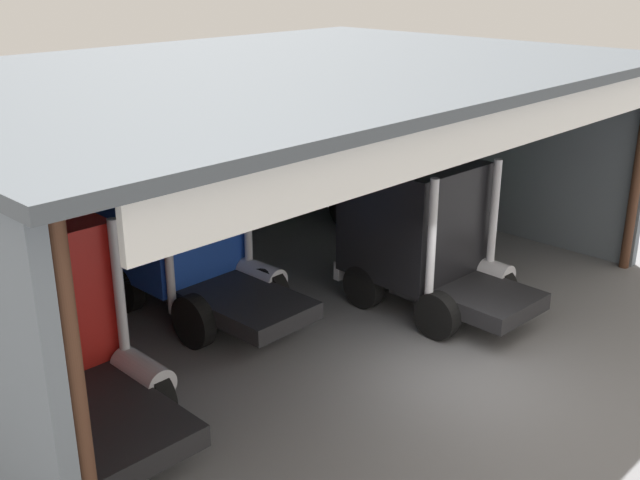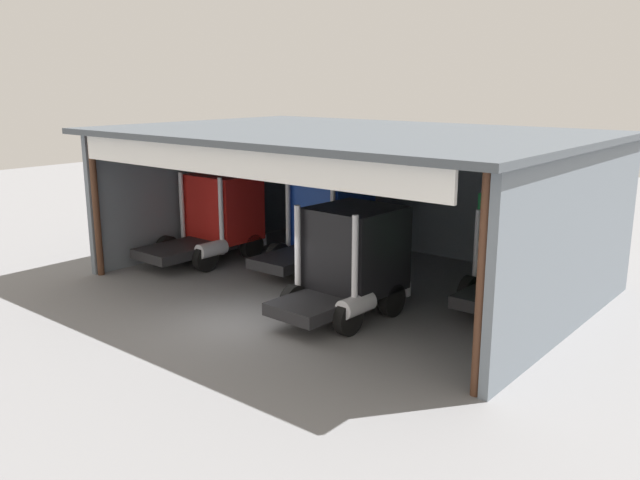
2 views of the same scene
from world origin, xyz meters
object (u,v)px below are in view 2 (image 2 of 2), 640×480
at_px(tool_cart, 323,234).
at_px(truck_blue_center_left_bay, 328,219).
at_px(truck_green_center_right_bay, 525,248).
at_px(truck_red_center_bay, 217,216).
at_px(truck_black_left_bay, 351,259).
at_px(oil_drum, 503,264).

bearing_deg(tool_cart, truck_blue_center_left_bay, -47.96).
bearing_deg(truck_green_center_right_bay, truck_blue_center_left_bay, -177.23).
bearing_deg(truck_red_center_bay, truck_black_left_bay, -12.71).
bearing_deg(oil_drum, tool_cart, -176.50).
distance_m(oil_drum, tool_cart, 8.04).
distance_m(truck_green_center_right_bay, oil_drum, 3.62).
relative_size(truck_green_center_right_bay, tool_cart, 4.56).
bearing_deg(truck_blue_center_left_bay, tool_cart, 131.29).
distance_m(truck_blue_center_left_bay, tool_cart, 3.75).
height_order(truck_green_center_right_bay, tool_cart, truck_green_center_right_bay).
distance_m(truck_blue_center_left_bay, truck_black_left_bay, 5.27).
distance_m(truck_blue_center_left_bay, oil_drum, 6.62).
relative_size(truck_red_center_bay, tool_cart, 4.97).
bearing_deg(truck_red_center_bay, oil_drum, 26.45).
xyz_separation_m(truck_blue_center_left_bay, truck_black_left_bay, (3.83, -3.61, -0.12)).
height_order(truck_red_center_bay, truck_green_center_right_bay, truck_green_center_right_bay).
bearing_deg(tool_cart, oil_drum, 3.50).
distance_m(truck_red_center_bay, oil_drum, 11.07).
distance_m(truck_red_center_bay, tool_cart, 4.86).
height_order(truck_blue_center_left_bay, oil_drum, truck_blue_center_left_bay).
bearing_deg(truck_blue_center_left_bay, truck_green_center_right_bay, 1.73).
height_order(truck_green_center_right_bay, oil_drum, truck_green_center_right_bay).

